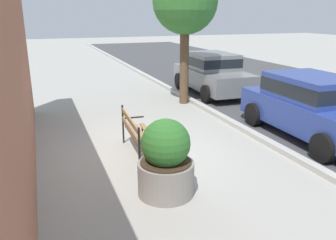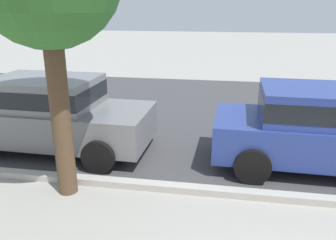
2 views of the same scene
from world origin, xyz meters
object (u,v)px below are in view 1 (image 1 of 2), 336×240
Objects in this scene: parked_car_blue at (313,105)px; concrete_planter at (166,161)px; parked_car_grey at (212,72)px; park_bench at (137,132)px; street_tree_near_bench at (185,3)px.

concrete_planter is at bearing -71.87° from parked_car_blue.
parked_car_grey is at bearing 180.00° from parked_car_blue.
parked_car_grey reaches higher than concrete_planter.
parked_car_grey reaches higher than park_bench.
concrete_planter is 0.33× the size of parked_car_grey.
parked_car_blue is (4.34, 1.64, -2.51)m from street_tree_near_bench.
street_tree_near_bench is 3.19m from parked_car_grey.
park_bench is 4.48m from parked_car_blue.
concrete_planter is 7.01m from street_tree_near_bench.
street_tree_near_bench reaches higher than park_bench.
park_bench is 0.44× the size of parked_car_blue.
parked_car_blue is (0.35, 4.45, 0.30)m from park_bench.
park_bench is at bearing 179.69° from concrete_planter.
street_tree_near_bench is at bearing -159.30° from parked_car_blue.
parked_car_blue is at bearing 108.13° from concrete_planter.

